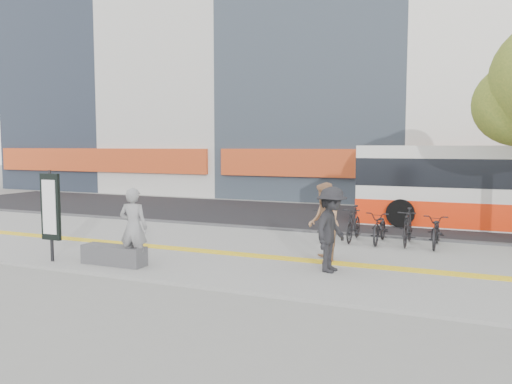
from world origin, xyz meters
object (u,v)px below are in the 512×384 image
at_px(bench, 114,255).
at_px(pedestrian_dark, 331,229).
at_px(signboard, 50,208).
at_px(pedestrian_tan, 324,222).
at_px(seated_woman, 133,227).

xyz_separation_m(bench, pedestrian_dark, (4.85, 1.36, 0.72)).
relative_size(bench, signboard, 0.73).
distance_m(pedestrian_tan, pedestrian_dark, 1.05).
height_order(signboard, pedestrian_tan, signboard).
bearing_deg(pedestrian_tan, bench, -84.07).
bearing_deg(pedestrian_tan, pedestrian_dark, 2.78).
bearing_deg(bench, pedestrian_dark, 15.70).
distance_m(bench, seated_woman, 0.88).
bearing_deg(seated_woman, signboard, -2.05).
bearing_deg(bench, signboard, -169.19).
bearing_deg(bench, pedestrian_tan, 27.77).
xyz_separation_m(seated_woman, pedestrian_tan, (3.86, 2.29, 0.04)).
xyz_separation_m(seated_woman, pedestrian_dark, (4.30, 1.33, 0.03)).
bearing_deg(signboard, seated_woman, 9.00).
distance_m(signboard, pedestrian_dark, 6.67).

